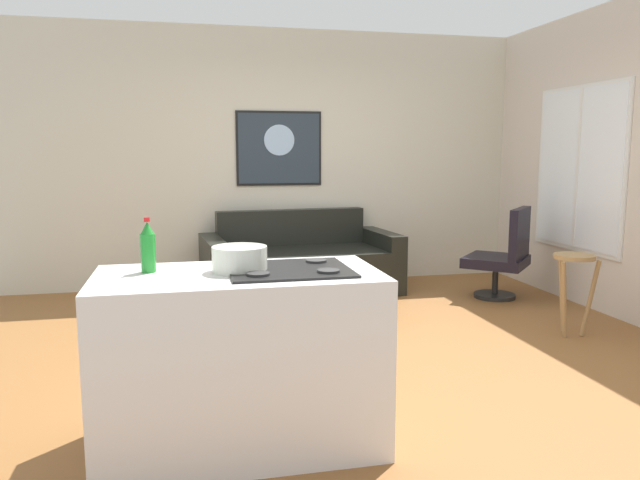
{
  "coord_description": "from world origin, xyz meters",
  "views": [
    {
      "loc": [
        -1.15,
        -4.3,
        1.48
      ],
      "look_at": [
        0.02,
        0.9,
        0.7
      ],
      "focal_mm": 34.07,
      "sensor_mm": 36.0,
      "label": 1
    }
  ],
  "objects_px": {
    "couch": "(300,265)",
    "coffee_table": "(325,277)",
    "armchair": "(504,255)",
    "bar_stool": "(573,273)",
    "mixing_bowl": "(240,259)",
    "wall_painting": "(279,148)",
    "soda_bottle": "(148,248)"
  },
  "relations": [
    {
      "from": "bar_stool",
      "to": "wall_painting",
      "type": "relative_size",
      "value": 0.7
    },
    {
      "from": "couch",
      "to": "coffee_table",
      "type": "height_order",
      "value": "couch"
    },
    {
      "from": "coffee_table",
      "to": "mixing_bowl",
      "type": "bearing_deg",
      "value": -113.93
    },
    {
      "from": "armchair",
      "to": "soda_bottle",
      "type": "height_order",
      "value": "soda_bottle"
    },
    {
      "from": "armchair",
      "to": "bar_stool",
      "type": "bearing_deg",
      "value": -94.56
    },
    {
      "from": "bar_stool",
      "to": "soda_bottle",
      "type": "bearing_deg",
      "value": -160.12
    },
    {
      "from": "coffee_table",
      "to": "bar_stool",
      "type": "xyz_separation_m",
      "value": [
        1.85,
        -0.83,
        0.12
      ]
    },
    {
      "from": "coffee_table",
      "to": "armchair",
      "type": "xyz_separation_m",
      "value": [
        1.95,
        0.42,
        0.05
      ]
    },
    {
      "from": "armchair",
      "to": "bar_stool",
      "type": "distance_m",
      "value": 1.26
    },
    {
      "from": "coffee_table",
      "to": "mixing_bowl",
      "type": "xyz_separation_m",
      "value": [
        -0.92,
        -2.07,
        0.56
      ]
    },
    {
      "from": "couch",
      "to": "coffee_table",
      "type": "bearing_deg",
      "value": -89.88
    },
    {
      "from": "bar_stool",
      "to": "mixing_bowl",
      "type": "height_order",
      "value": "mixing_bowl"
    },
    {
      "from": "coffee_table",
      "to": "bar_stool",
      "type": "relative_size",
      "value": 1.38
    },
    {
      "from": "mixing_bowl",
      "to": "wall_painting",
      "type": "height_order",
      "value": "wall_painting"
    },
    {
      "from": "armchair",
      "to": "mixing_bowl",
      "type": "bearing_deg",
      "value": -138.99
    },
    {
      "from": "bar_stool",
      "to": "mixing_bowl",
      "type": "distance_m",
      "value": 3.07
    },
    {
      "from": "couch",
      "to": "wall_painting",
      "type": "relative_size",
      "value": 2.2
    },
    {
      "from": "coffee_table",
      "to": "armchair",
      "type": "height_order",
      "value": "armchair"
    },
    {
      "from": "coffee_table",
      "to": "couch",
      "type": "bearing_deg",
      "value": 90.12
    },
    {
      "from": "armchair",
      "to": "wall_painting",
      "type": "xyz_separation_m",
      "value": [
        -2.09,
        1.22,
        1.07
      ]
    },
    {
      "from": "couch",
      "to": "mixing_bowl",
      "type": "xyz_separation_m",
      "value": [
        -0.92,
        -3.23,
        0.66
      ]
    },
    {
      "from": "mixing_bowl",
      "to": "soda_bottle",
      "type": "bearing_deg",
      "value": 169.38
    },
    {
      "from": "couch",
      "to": "coffee_table",
      "type": "relative_size",
      "value": 2.27
    },
    {
      "from": "bar_stool",
      "to": "soda_bottle",
      "type": "relative_size",
      "value": 2.45
    },
    {
      "from": "armchair",
      "to": "bar_stool",
      "type": "height_order",
      "value": "armchair"
    },
    {
      "from": "soda_bottle",
      "to": "wall_painting",
      "type": "height_order",
      "value": "wall_painting"
    },
    {
      "from": "bar_stool",
      "to": "wall_painting",
      "type": "xyz_separation_m",
      "value": [
        -1.99,
        2.48,
        1.0
      ]
    },
    {
      "from": "couch",
      "to": "bar_stool",
      "type": "bearing_deg",
      "value": -47.03
    },
    {
      "from": "wall_painting",
      "to": "soda_bottle",
      "type": "bearing_deg",
      "value": -108.55
    },
    {
      "from": "armchair",
      "to": "mixing_bowl",
      "type": "height_order",
      "value": "mixing_bowl"
    },
    {
      "from": "couch",
      "to": "mixing_bowl",
      "type": "height_order",
      "value": "mixing_bowl"
    },
    {
      "from": "soda_bottle",
      "to": "mixing_bowl",
      "type": "distance_m",
      "value": 0.45
    }
  ]
}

